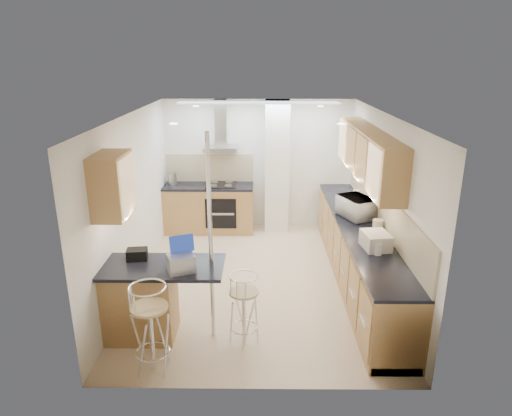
{
  "coord_description": "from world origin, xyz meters",
  "views": [
    {
      "loc": [
        0.03,
        -6.26,
        3.26
      ],
      "look_at": [
        -0.03,
        0.2,
        1.1
      ],
      "focal_mm": 32.0,
      "sensor_mm": 36.0,
      "label": 1
    }
  ],
  "objects_px": {
    "bar_stool_end": "(244,309)",
    "bar_stool_near": "(151,329)",
    "microwave": "(356,207)",
    "bread_bin": "(376,241)",
    "laptop": "(181,263)"
  },
  "relations": [
    {
      "from": "bar_stool_near",
      "to": "bar_stool_end",
      "type": "bearing_deg",
      "value": 4.46
    },
    {
      "from": "microwave",
      "to": "bar_stool_near",
      "type": "bearing_deg",
      "value": 108.23
    },
    {
      "from": "laptop",
      "to": "bar_stool_end",
      "type": "height_order",
      "value": "laptop"
    },
    {
      "from": "bar_stool_end",
      "to": "bread_bin",
      "type": "bearing_deg",
      "value": -41.16
    },
    {
      "from": "bar_stool_end",
      "to": "laptop",
      "type": "bearing_deg",
      "value": 117.32
    },
    {
      "from": "bar_stool_near",
      "to": "bread_bin",
      "type": "distance_m",
      "value": 2.95
    },
    {
      "from": "laptop",
      "to": "bar_stool_near",
      "type": "bearing_deg",
      "value": -140.32
    },
    {
      "from": "bar_stool_near",
      "to": "bread_bin",
      "type": "bearing_deg",
      "value": 1.37
    },
    {
      "from": "bar_stool_end",
      "to": "bar_stool_near",
      "type": "bearing_deg",
      "value": 143.8
    },
    {
      "from": "laptop",
      "to": "bar_stool_near",
      "type": "xyz_separation_m",
      "value": [
        -0.27,
        -0.5,
        -0.53
      ]
    },
    {
      "from": "microwave",
      "to": "bread_bin",
      "type": "height_order",
      "value": "microwave"
    },
    {
      "from": "microwave",
      "to": "bar_stool_near",
      "type": "xyz_separation_m",
      "value": [
        -2.62,
        -2.4,
        -0.57
      ]
    },
    {
      "from": "microwave",
      "to": "bar_stool_near",
      "type": "distance_m",
      "value": 3.59
    },
    {
      "from": "laptop",
      "to": "bread_bin",
      "type": "bearing_deg",
      "value": -4.8
    },
    {
      "from": "bar_stool_end",
      "to": "bread_bin",
      "type": "relative_size",
      "value": 2.27
    }
  ]
}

